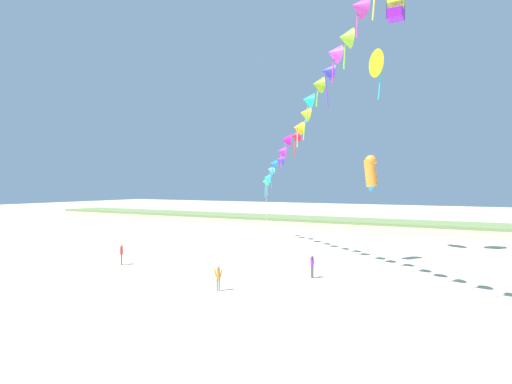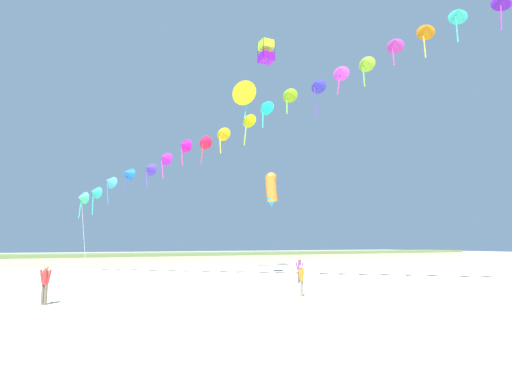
{
  "view_description": "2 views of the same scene",
  "coord_description": "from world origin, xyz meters",
  "px_view_note": "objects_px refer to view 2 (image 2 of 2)",
  "views": [
    {
      "loc": [
        14.61,
        -12.87,
        6.22
      ],
      "look_at": [
        1.04,
        11.76,
        5.75
      ],
      "focal_mm": 28.0,
      "sensor_mm": 36.0,
      "label": 1
    },
    {
      "loc": [
        -9.46,
        -9.96,
        2.53
      ],
      "look_at": [
        1.46,
        11.53,
        5.66
      ],
      "focal_mm": 28.0,
      "sensor_mm": 36.0,
      "label": 2
    }
  ],
  "objects_px": {
    "large_kite_low_lead": "(266,52)",
    "large_kite_high_solo": "(271,188)",
    "person_mid_center": "(45,282)",
    "person_near_right": "(300,269)",
    "person_near_left": "(301,278)",
    "large_kite_mid_trail": "(246,94)"
  },
  "relations": [
    {
      "from": "person_mid_center",
      "to": "large_kite_high_solo",
      "type": "bearing_deg",
      "value": 32.2
    },
    {
      "from": "person_near_right",
      "to": "person_mid_center",
      "type": "height_order",
      "value": "person_mid_center"
    },
    {
      "from": "person_near_right",
      "to": "large_kite_high_solo",
      "type": "height_order",
      "value": "large_kite_high_solo"
    },
    {
      "from": "person_near_right",
      "to": "large_kite_high_solo",
      "type": "distance_m",
      "value": 10.15
    },
    {
      "from": "person_near_left",
      "to": "large_kite_low_lead",
      "type": "relative_size",
      "value": 0.7
    },
    {
      "from": "person_near_left",
      "to": "person_mid_center",
      "type": "distance_m",
      "value": 11.33
    },
    {
      "from": "person_near_right",
      "to": "person_near_left",
      "type": "bearing_deg",
      "value": -122.52
    },
    {
      "from": "large_kite_low_lead",
      "to": "large_kite_mid_trail",
      "type": "xyz_separation_m",
      "value": [
        -1.57,
        1.45,
        -4.21
      ]
    },
    {
      "from": "large_kite_low_lead",
      "to": "large_kite_high_solo",
      "type": "distance_m",
      "value": 14.65
    },
    {
      "from": "large_kite_high_solo",
      "to": "person_near_right",
      "type": "bearing_deg",
      "value": -105.74
    },
    {
      "from": "person_mid_center",
      "to": "person_near_left",
      "type": "bearing_deg",
      "value": -13.98
    },
    {
      "from": "person_near_left",
      "to": "person_mid_center",
      "type": "bearing_deg",
      "value": 166.02
    },
    {
      "from": "person_near_left",
      "to": "person_near_right",
      "type": "bearing_deg",
      "value": 57.48
    },
    {
      "from": "person_near_left",
      "to": "large_kite_high_solo",
      "type": "distance_m",
      "value": 15.89
    },
    {
      "from": "person_near_left",
      "to": "large_kite_mid_trail",
      "type": "distance_m",
      "value": 25.01
    },
    {
      "from": "person_mid_center",
      "to": "large_kite_low_lead",
      "type": "height_order",
      "value": "large_kite_low_lead"
    },
    {
      "from": "person_near_left",
      "to": "person_near_right",
      "type": "distance_m",
      "value": 6.83
    },
    {
      "from": "person_near_right",
      "to": "large_kite_mid_trail",
      "type": "distance_m",
      "value": 20.59
    },
    {
      "from": "person_near_right",
      "to": "large_kite_low_lead",
      "type": "bearing_deg",
      "value": 72.35
    },
    {
      "from": "large_kite_low_lead",
      "to": "person_mid_center",
      "type": "bearing_deg",
      "value": -142.65
    },
    {
      "from": "person_mid_center",
      "to": "large_kite_high_solo",
      "type": "xyz_separation_m",
      "value": [
        16.8,
        10.58,
        6.36
      ]
    },
    {
      "from": "person_near_left",
      "to": "person_mid_center",
      "type": "height_order",
      "value": "person_mid_center"
    }
  ]
}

